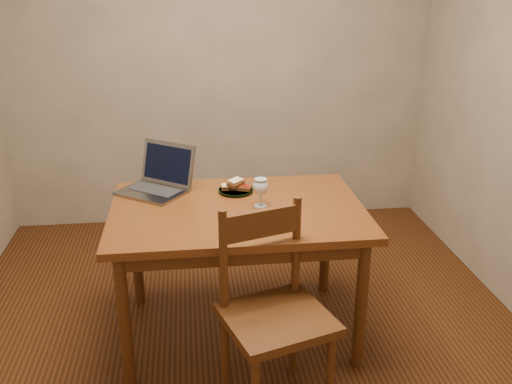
{
  "coord_description": "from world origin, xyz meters",
  "views": [
    {
      "loc": [
        -0.24,
        -2.69,
        1.87
      ],
      "look_at": [
        0.09,
        0.06,
        0.8
      ],
      "focal_mm": 40.0,
      "sensor_mm": 36.0,
      "label": 1
    }
  ],
  "objects": [
    {
      "name": "laptop",
      "position": [
        -0.41,
        0.32,
        0.81
      ],
      "size": [
        0.46,
        0.46,
        0.25
      ],
      "rotation": [
        0.0,
        0.0,
        -0.64
      ],
      "color": "slate",
      "rests_on": "table"
    },
    {
      "name": "floor",
      "position": [
        0.0,
        0.0,
        -0.01
      ],
      "size": [
        3.2,
        3.2,
        0.02
      ],
      "primitive_type": "cube",
      "color": "black",
      "rests_on": "ground"
    },
    {
      "name": "sandwich_top",
      "position": [
        0.0,
        0.23,
        0.79
      ],
      "size": [
        0.11,
        0.11,
        0.03
      ],
      "primitive_type": null,
      "rotation": [
        0.0,
        0.0,
        0.87
      ],
      "color": "#381E0C",
      "rests_on": "plate"
    },
    {
      "name": "milk_glass",
      "position": [
        0.11,
        0.01,
        0.82
      ],
      "size": [
        0.08,
        0.08,
        0.15
      ],
      "primitive_type": null,
      "color": "white",
      "rests_on": "table"
    },
    {
      "name": "sandwich_tomato",
      "position": [
        0.04,
        0.22,
        0.77
      ],
      "size": [
        0.1,
        0.08,
        0.03
      ],
      "primitive_type": null,
      "rotation": [
        0.0,
        0.0,
        -0.38
      ],
      "color": "#381E0C",
      "rests_on": "plate"
    },
    {
      "name": "plate",
      "position": [
        0.0,
        0.23,
        0.75
      ],
      "size": [
        0.19,
        0.19,
        0.02
      ],
      "primitive_type": "cylinder",
      "color": "black",
      "rests_on": "table"
    },
    {
      "name": "front_wall",
      "position": [
        0.0,
        -1.61,
        1.3
      ],
      "size": [
        3.2,
        0.02,
        2.6
      ],
      "primitive_type": "cube",
      "color": "gray",
      "rests_on": "floor"
    },
    {
      "name": "chair",
      "position": [
        0.1,
        -0.57,
        0.51
      ],
      "size": [
        0.55,
        0.54,
        0.48
      ],
      "rotation": [
        0.0,
        0.0,
        0.31
      ],
      "color": "#43230D",
      "rests_on": "floor"
    },
    {
      "name": "table",
      "position": [
        -0.01,
        0.01,
        0.65
      ],
      "size": [
        1.3,
        0.9,
        0.74
      ],
      "color": "#431C0B",
      "rests_on": "floor"
    },
    {
      "name": "sandwich_cheese",
      "position": [
        -0.03,
        0.24,
        0.77
      ],
      "size": [
        0.1,
        0.06,
        0.03
      ],
      "primitive_type": null,
      "rotation": [
        0.0,
        0.0,
        -0.03
      ],
      "color": "#381E0C",
      "rests_on": "plate"
    },
    {
      "name": "back_wall",
      "position": [
        0.0,
        1.61,
        1.3
      ],
      "size": [
        3.2,
        0.02,
        2.6
      ],
      "primitive_type": "cube",
      "color": "gray",
      "rests_on": "floor"
    }
  ]
}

